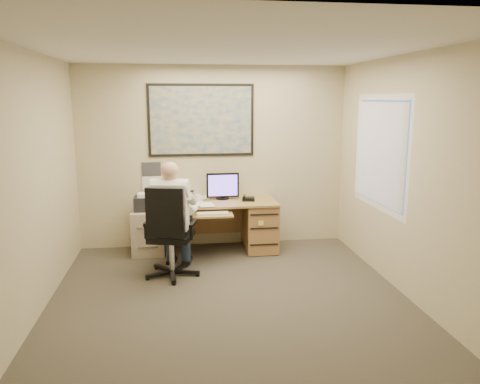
{
  "coord_description": "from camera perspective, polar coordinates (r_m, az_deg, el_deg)",
  "views": [
    {
      "loc": [
        -0.55,
        -4.73,
        2.21
      ],
      "look_at": [
        0.27,
        1.3,
        0.99
      ],
      "focal_mm": 35.0,
      "sensor_mm": 36.0,
      "label": 1
    }
  ],
  "objects": [
    {
      "name": "office_chair",
      "position": [
        5.96,
        -8.19,
        -7.08
      ],
      "size": [
        0.86,
        0.86,
        1.18
      ],
      "rotation": [
        0.0,
        0.0,
        -0.25
      ],
      "color": "black",
      "rests_on": "ground"
    },
    {
      "name": "window_blinds",
      "position": [
        6.11,
        16.66,
        4.62
      ],
      "size": [
        0.06,
        1.4,
        1.3
      ],
      "primitive_type": null,
      "color": "#F0E4CF",
      "rests_on": "room_shell"
    },
    {
      "name": "world_map",
      "position": [
        6.98,
        -4.75,
        8.7
      ],
      "size": [
        1.56,
        0.03,
        1.06
      ],
      "primitive_type": "cube",
      "color": "#1E4C93",
      "rests_on": "room_shell"
    },
    {
      "name": "desk",
      "position": [
        6.93,
        0.42,
        -3.51
      ],
      "size": [
        1.6,
        0.97,
        1.13
      ],
      "color": "#A18345",
      "rests_on": "ground"
    },
    {
      "name": "person",
      "position": [
        5.93,
        -8.43,
        -3.32
      ],
      "size": [
        0.75,
        0.95,
        1.45
      ],
      "primitive_type": null,
      "rotation": [
        0.0,
        0.0,
        -0.2
      ],
      "color": "white",
      "rests_on": "office_chair"
    },
    {
      "name": "filing_cabinet",
      "position": [
        6.93,
        -11.12,
        -4.25
      ],
      "size": [
        0.46,
        0.55,
        0.89
      ],
      "rotation": [
        0.0,
        0.0,
        -0.0
      ],
      "color": "#BCAC98",
      "rests_on": "ground"
    },
    {
      "name": "wall_calendar",
      "position": [
        7.07,
        -10.73,
        1.89
      ],
      "size": [
        0.28,
        0.01,
        0.42
      ],
      "primitive_type": "cube",
      "color": "white",
      "rests_on": "room_shell"
    },
    {
      "name": "room_shell",
      "position": [
        4.84,
        -1.13,
        1.06
      ],
      "size": [
        4.0,
        4.5,
        2.7
      ],
      "color": "#3E3930",
      "rests_on": "ground"
    }
  ]
}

